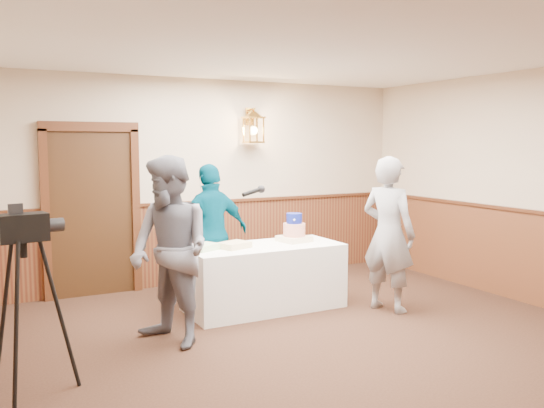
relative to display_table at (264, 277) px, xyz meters
The scene contains 10 objects.
ground 1.94m from the display_table, 91.47° to the right, with size 7.00×7.00×0.00m, color black.
room_shell 1.85m from the display_table, 94.06° to the right, with size 6.02×7.02×2.81m.
display_table is the anchor object (origin of this frame).
tiered_cake 0.67m from the display_table, ahead, with size 0.38×0.38×0.34m.
sheet_cake_yellow 0.55m from the display_table, behind, with size 0.33×0.25×0.07m, color #D6C580.
sheet_cake_green 0.83m from the display_table, behind, with size 0.29×0.23×0.07m, color #A9D697.
interviewer 1.58m from the display_table, 153.43° to the right, with size 1.62×1.07×1.82m.
baker 1.52m from the display_table, 30.09° to the right, with size 0.65×0.43×1.78m, color gray.
assistant_p 0.86m from the display_table, 125.76° to the left, with size 0.99×0.41×1.68m, color #00455B.
tv_camera_rig 2.96m from the display_table, 153.81° to the right, with size 0.56×0.52×1.41m.
Camera 1 is at (-2.91, -3.97, 1.93)m, focal length 38.00 mm.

